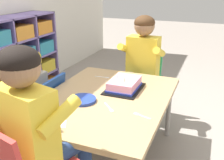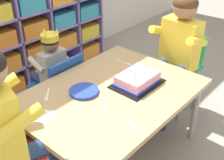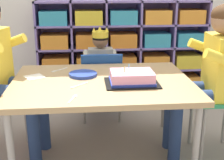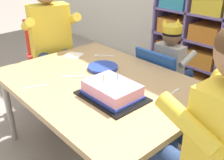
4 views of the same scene
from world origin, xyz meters
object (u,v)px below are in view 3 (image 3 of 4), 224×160
object	(u,v)px
fork_near_cake_tray	(152,71)
child_with_crown	(100,62)
guest_at_table_side	(212,66)
birthday_cake_on_tray	(132,78)
classroom_chair_blue	(101,80)
fork_at_table_front_edge	(59,70)
adult_helper_seated	(0,61)
paper_plate_stack	(83,74)
activity_table	(102,86)
fork_near_child_seat	(73,98)
fork_beside_plate_stack	(78,85)

from	to	relation	value
fork_near_cake_tray	child_with_crown	bearing A→B (deg)	30.33
guest_at_table_side	birthday_cake_on_tray	bearing A→B (deg)	-85.06
classroom_chair_blue	fork_at_table_front_edge	size ratio (longest dim) A/B	5.40
adult_helper_seated	paper_plate_stack	world-z (taller)	adult_helper_seated
classroom_chair_blue	adult_helper_seated	world-z (taller)	adult_helper_seated
activity_table	paper_plate_stack	bearing A→B (deg)	135.19
adult_helper_seated	paper_plate_stack	distance (m)	0.56
paper_plate_stack	fork_near_cake_tray	bearing A→B (deg)	6.76
birthday_cake_on_tray	fork_near_child_seat	world-z (taller)	birthday_cake_on_tray
birthday_cake_on_tray	paper_plate_stack	world-z (taller)	birthday_cake_on_tray
paper_plate_stack	fork_near_cake_tray	xyz separation A→B (m)	(0.50, 0.06, -0.01)
child_with_crown	activity_table	bearing A→B (deg)	87.49
fork_near_child_seat	fork_beside_plate_stack	size ratio (longest dim) A/B	1.06
activity_table	fork_at_table_front_edge	distance (m)	0.42
guest_at_table_side	birthday_cake_on_tray	size ratio (longest dim) A/B	3.04
fork_near_child_seat	child_with_crown	bearing A→B (deg)	-173.71
activity_table	adult_helper_seated	bearing A→B (deg)	172.98
classroom_chair_blue	fork_near_child_seat	size ratio (longest dim) A/B	5.01
fork_near_cake_tray	fork_beside_plate_stack	size ratio (longest dim) A/B	1.14
paper_plate_stack	birthday_cake_on_tray	bearing A→B (deg)	-32.68
child_with_crown	fork_near_child_seat	size ratio (longest dim) A/B	6.59
activity_table	classroom_chair_blue	xyz separation A→B (m)	(0.03, 0.57, -0.14)
paper_plate_stack	fork_beside_plate_stack	world-z (taller)	paper_plate_stack
fork_near_cake_tray	fork_at_table_front_edge	xyz separation A→B (m)	(-0.68, 0.10, 0.00)
classroom_chair_blue	guest_at_table_side	bearing A→B (deg)	137.69
birthday_cake_on_tray	fork_at_table_front_edge	size ratio (longest dim) A/B	3.01
birthday_cake_on_tray	paper_plate_stack	distance (m)	0.37
activity_table	adult_helper_seated	world-z (taller)	adult_helper_seated
birthday_cake_on_tray	fork_at_table_front_edge	distance (m)	0.61
paper_plate_stack	activity_table	bearing A→B (deg)	-44.81
adult_helper_seated	fork_near_cake_tray	size ratio (longest dim) A/B	8.14
guest_at_table_side	fork_beside_plate_stack	xyz separation A→B (m)	(-0.88, -0.04, -0.10)
classroom_chair_blue	adult_helper_seated	size ratio (longest dim) A/B	0.57
classroom_chair_blue	fork_at_table_front_edge	distance (m)	0.48
classroom_chair_blue	paper_plate_stack	distance (m)	0.51
guest_at_table_side	fork_beside_plate_stack	size ratio (longest dim) A/B	9.01
birthday_cake_on_tray	fork_near_child_seat	size ratio (longest dim) A/B	2.80
fork_at_table_front_edge	fork_beside_plate_stack	bearing A→B (deg)	-112.10
adult_helper_seated	fork_near_cake_tray	xyz separation A→B (m)	(1.05, 0.10, -0.13)
guest_at_table_side	birthday_cake_on_tray	xyz separation A→B (m)	(-0.54, -0.02, -0.07)
activity_table	fork_at_table_front_edge	size ratio (longest dim) A/B	10.45
classroom_chair_blue	fork_near_child_seat	distance (m)	0.93
activity_table	paper_plate_stack	world-z (taller)	paper_plate_stack
activity_table	guest_at_table_side	bearing A→B (deg)	-4.46
fork_near_cake_tray	classroom_chair_blue	bearing A→B (deg)	37.21
adult_helper_seated	birthday_cake_on_tray	bearing A→B (deg)	-86.36
paper_plate_stack	fork_beside_plate_stack	xyz separation A→B (m)	(-0.03, -0.22, -0.01)
fork_near_child_seat	fork_near_cake_tray	world-z (taller)	same
paper_plate_stack	fork_near_cake_tray	size ratio (longest dim) A/B	1.47
activity_table	child_with_crown	xyz separation A→B (m)	(0.02, 0.68, -0.00)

